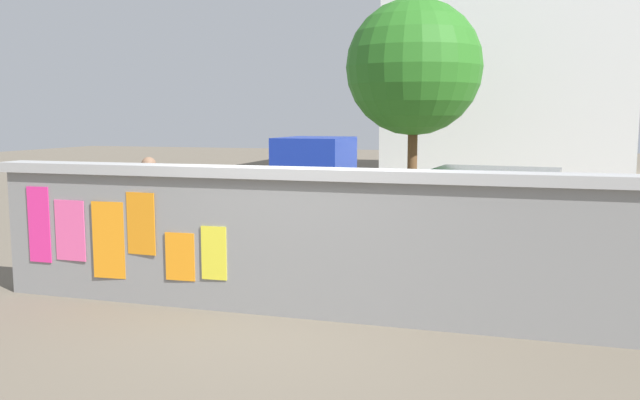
# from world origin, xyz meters

# --- Properties ---
(ground) EXTENTS (60.00, 60.00, 0.00)m
(ground) POSITION_xyz_m (0.00, 8.00, 0.00)
(ground) COLOR #6B6051
(poster_wall) EXTENTS (7.62, 0.42, 1.66)m
(poster_wall) POSITION_xyz_m (-0.01, -0.00, 0.85)
(poster_wall) COLOR gray
(poster_wall) RESTS_ON ground
(auto_rickshaw_truck) EXTENTS (3.62, 1.56, 1.85)m
(auto_rickshaw_truck) POSITION_xyz_m (-2.17, 4.64, 0.90)
(auto_rickshaw_truck) COLOR black
(auto_rickshaw_truck) RESTS_ON ground
(car_parked) EXTENTS (3.95, 2.07, 1.40)m
(car_parked) POSITION_xyz_m (2.18, 3.85, 0.73)
(car_parked) COLOR black
(car_parked) RESTS_ON ground
(motorcycle) EXTENTS (1.88, 0.64, 0.87)m
(motorcycle) POSITION_xyz_m (-1.51, 1.41, 0.46)
(motorcycle) COLOR black
(motorcycle) RESTS_ON ground
(person_walking) EXTENTS (0.40, 0.40, 1.62)m
(person_walking) POSITION_xyz_m (-2.96, 1.89, 0.99)
(person_walking) COLOR #3F994C
(person_walking) RESTS_ON ground
(tree_roadside) EXTENTS (3.81, 3.81, 5.52)m
(tree_roadside) POSITION_xyz_m (-0.51, 11.90, 3.60)
(tree_roadside) COLOR brown
(tree_roadside) RESTS_ON ground
(building_background) EXTENTS (8.71, 7.18, 8.23)m
(building_background) POSITION_xyz_m (1.83, 19.68, 4.13)
(building_background) COLOR white
(building_background) RESTS_ON ground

